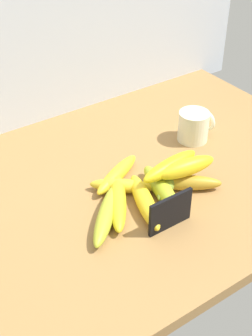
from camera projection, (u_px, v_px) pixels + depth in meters
counter_top at (139, 181)px, 119.62cm from camera, size 110.00×76.00×3.00cm
back_wall at (54, 6)px, 125.54cm from camera, size 130.00×2.00×70.00cm
chalkboard_sign at (170, 213)px, 101.95cm from camera, size 11.00×1.80×8.40cm
coffee_mug at (194, 126)px, 129.91cm from camera, size 9.82×8.32×8.44cm
banana_0 at (107, 214)px, 104.65cm from camera, size 17.12×17.29×3.73cm
banana_1 at (145, 201)px, 107.95cm from camera, size 10.25×19.66×3.96cm
banana_2 at (122, 186)px, 112.94cm from camera, size 14.10×12.49×3.38cm
banana_3 at (184, 183)px, 113.66cm from camera, size 16.53×13.77×3.76cm
banana_4 at (118, 202)px, 107.93cm from camera, size 13.84×18.72×3.78cm
banana_5 at (117, 174)px, 116.46cm from camera, size 17.41×10.89×3.53cm
banana_6 at (160, 188)px, 111.54cm from camera, size 8.04×18.10×4.16cm
banana_7 at (171, 176)px, 115.50cm from camera, size 18.09×14.29×3.99cm
banana_8 at (186, 167)px, 111.86cm from camera, size 15.73×6.17×4.22cm
banana_9 at (170, 166)px, 112.20cm from camera, size 17.73×6.22×3.83cm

